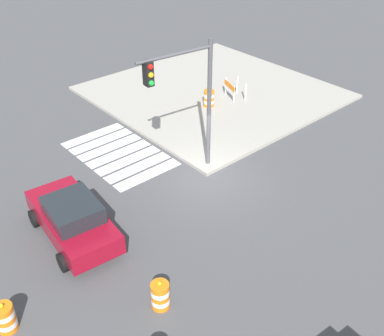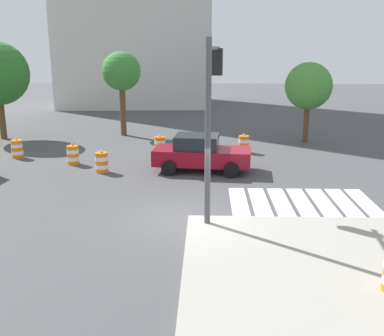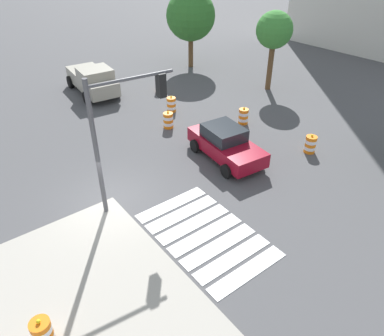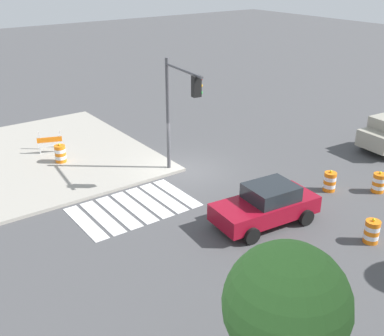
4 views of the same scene
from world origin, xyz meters
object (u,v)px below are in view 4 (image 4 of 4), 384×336
traffic_barrel_median_far (379,183)px  traffic_barrel_far_curb (372,232)px  construction_barricade (50,142)px  traffic_light_pole (179,100)px  traffic_barrel_median_near (330,182)px  sports_car (266,205)px  street_tree_streetside_far (286,306)px  traffic_barrel_on_sidewalk (60,154)px  traffic_barrel_near_corner (299,280)px

traffic_barrel_median_far → traffic_barrel_far_curb: same height
traffic_barrel_far_curb → construction_barricade: 16.88m
traffic_barrel_median_far → construction_barricade: bearing=-51.7°
traffic_barrel_far_curb → traffic_light_pole: bearing=-73.8°
traffic_barrel_median_near → traffic_barrel_median_far: size_ratio=1.00×
sports_car → street_tree_streetside_far: size_ratio=0.96×
traffic_barrel_far_curb → traffic_barrel_on_sidewalk: (6.61, -13.90, 0.15)m
construction_barricade → traffic_light_pole: bearing=120.4°
traffic_barrel_median_near → traffic_barrel_median_far: bearing=140.6°
traffic_barrel_far_curb → street_tree_streetside_far: (8.27, 3.25, 2.81)m
traffic_barrel_near_corner → traffic_light_pole: traffic_light_pole is taller
traffic_barrel_median_far → traffic_barrel_median_near: bearing=-39.4°
traffic_barrel_median_near → street_tree_streetside_far: street_tree_streetside_far is taller
traffic_barrel_on_sidewalk → traffic_light_pole: (-4.02, 5.02, 3.31)m
traffic_barrel_on_sidewalk → traffic_light_pole: size_ratio=0.19×
traffic_barrel_near_corner → traffic_light_pole: 10.09m
traffic_light_pole → construction_barricade: bearing=-59.6°
sports_car → construction_barricade: (4.31, -12.20, -0.09)m
traffic_barrel_median_far → traffic_barrel_far_curb: 4.57m
traffic_barrel_median_near → construction_barricade: bearing=-53.5°
sports_car → traffic_light_pole: size_ratio=0.81×
sports_car → traffic_barrel_median_far: 6.20m
traffic_barrel_near_corner → traffic_barrel_median_near: 7.84m
traffic_barrel_median_near → sports_car: bearing=5.1°
traffic_barrel_far_curb → traffic_barrel_median_near: bearing=-120.5°
traffic_barrel_far_curb → sports_car: bearing=-56.9°
traffic_barrel_median_near → street_tree_streetside_far: bearing=33.8°
traffic_barrel_median_near → street_tree_streetside_far: 12.93m
street_tree_streetside_far → traffic_barrel_near_corner: bearing=-143.6°
traffic_barrel_median_far → street_tree_streetside_far: size_ratio=0.22×
sports_car → street_tree_streetside_far: bearing=47.5°
traffic_barrel_median_near → street_tree_streetside_far: size_ratio=0.22×
traffic_light_pole → traffic_barrel_far_curb: bearing=106.2°
traffic_barrel_far_curb → traffic_barrel_near_corner: bearing=5.4°
traffic_barrel_on_sidewalk → traffic_light_pole: 7.23m
traffic_barrel_far_curb → traffic_barrel_on_sidewalk: size_ratio=1.00×
traffic_light_pole → street_tree_streetside_far: 13.42m
street_tree_streetside_far → traffic_barrel_far_curb: bearing=-158.5°
traffic_barrel_median_far → traffic_barrel_on_sidewalk: 15.61m
traffic_barrel_far_curb → traffic_light_pole: size_ratio=0.19×
sports_car → traffic_barrel_far_curb: size_ratio=4.37×
sports_car → traffic_barrel_far_curb: (-2.20, 3.37, -0.36)m
traffic_barrel_near_corner → construction_barricade: (2.09, -15.99, 0.27)m
sports_car → traffic_barrel_median_near: bearing=-174.9°
construction_barricade → traffic_light_pole: 8.39m
street_tree_streetside_far → construction_barricade: bearing=-95.3°
traffic_barrel_median_near → traffic_barrel_on_sidewalk: traffic_barrel_on_sidewalk is taller
traffic_barrel_median_far → traffic_light_pole: traffic_light_pole is taller
traffic_barrel_far_curb → street_tree_streetside_far: bearing=21.5°
construction_barricade → traffic_light_pole: (-3.93, 6.69, 3.19)m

